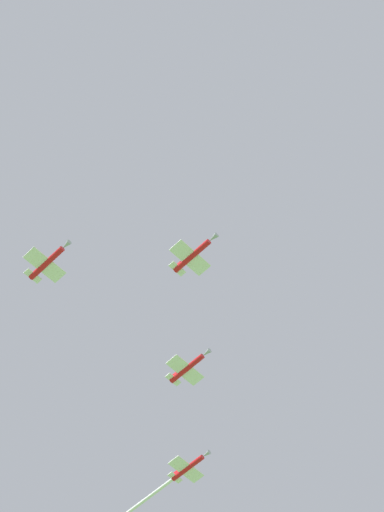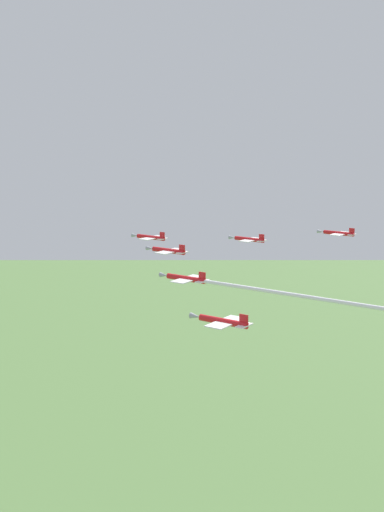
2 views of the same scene
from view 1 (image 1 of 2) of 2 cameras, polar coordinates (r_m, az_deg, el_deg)
jet_lead at (r=182.92m, az=0.05°, el=0.05°), size 8.86×11.36×2.42m
jet_port_inner at (r=199.48m, az=-0.26°, el=-6.72°), size 8.86×11.36×2.42m
jet_starboard_inner at (r=184.44m, az=-8.67°, el=-0.38°), size 8.86×11.36×2.42m
jet_port_outer at (r=223.09m, az=-2.85°, el=-14.41°), size 23.99×47.81×2.42m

